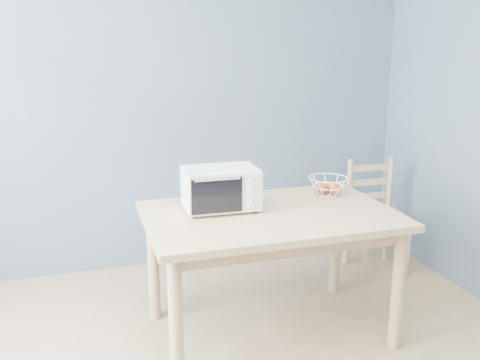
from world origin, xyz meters
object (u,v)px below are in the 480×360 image
object	(u,v)px
dining_table	(270,229)
fruit_basket	(328,186)
dining_chair	(376,217)
toaster_oven	(218,188)

from	to	relation	value
dining_table	fruit_basket	world-z (taller)	fruit_basket
dining_chair	toaster_oven	bearing A→B (deg)	-154.44
toaster_oven	dining_chair	bearing A→B (deg)	22.25
toaster_oven	fruit_basket	size ratio (longest dim) A/B	1.42
dining_table	dining_chair	world-z (taller)	dining_chair
toaster_oven	fruit_basket	distance (m)	0.75
toaster_oven	fruit_basket	bearing A→B (deg)	9.16
dining_table	dining_chair	distance (m)	1.29
dining_table	toaster_oven	xyz separation A→B (m)	(-0.27, 0.13, 0.23)
fruit_basket	dining_chair	xyz separation A→B (m)	(0.62, 0.41, -0.40)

